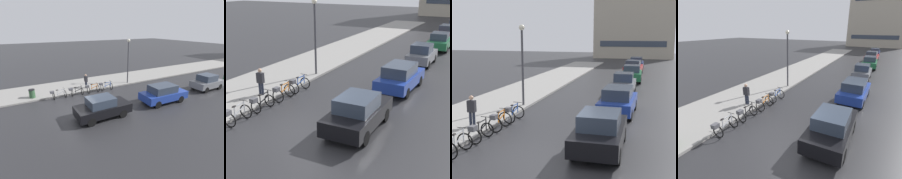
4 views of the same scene
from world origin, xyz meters
TOP-DOWN VIEW (x-y plane):
  - ground_plane at (0.00, 0.00)m, footprint 140.00×140.00m
  - sidewalk_kerb at (-6.00, 10.00)m, footprint 4.80×60.00m
  - bicycle_nearest at (-3.24, -0.95)m, footprint 0.78×1.45m
  - bicycle_second at (-3.23, 0.79)m, footprint 0.69×1.37m
  - bicycle_third at (-3.17, 2.53)m, footprint 0.77×1.40m
  - bicycle_farthest at (-3.17, 4.09)m, footprint 0.77×1.44m
  - car_black at (2.03, 1.20)m, footprint 1.92×4.19m
  - car_blue at (2.12, 7.30)m, footprint 2.03×4.33m
  - car_grey at (1.86, 14.05)m, footprint 1.77×3.75m
  - car_green at (2.09, 20.42)m, footprint 1.92×4.25m
  - car_red at (1.89, 26.45)m, footprint 2.14×4.10m
  - pedestrian at (-4.59, 2.43)m, footprint 0.42×0.27m
  - streetlamp at (-3.99, 7.50)m, footprint 0.36×0.36m

SIDE VIEW (x-z plane):
  - ground_plane at x=0.00m, z-range 0.00..0.00m
  - sidewalk_kerb at x=-6.00m, z-range 0.00..0.14m
  - bicycle_second at x=-3.23m, z-range -0.01..0.97m
  - bicycle_nearest at x=-3.24m, z-range 0.00..0.97m
  - bicycle_farthest at x=-3.17m, z-range 0.01..0.97m
  - bicycle_third at x=-3.17m, z-range 0.01..0.99m
  - car_black at x=2.03m, z-range -0.01..1.63m
  - car_grey at x=1.86m, z-range -0.01..1.65m
  - car_green at x=2.09m, z-range -0.01..1.66m
  - car_blue at x=2.12m, z-range 0.01..1.65m
  - car_red at x=1.89m, z-range 0.00..1.67m
  - pedestrian at x=-4.59m, z-range 0.11..1.80m
  - streetlamp at x=-3.99m, z-range 0.67..5.92m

